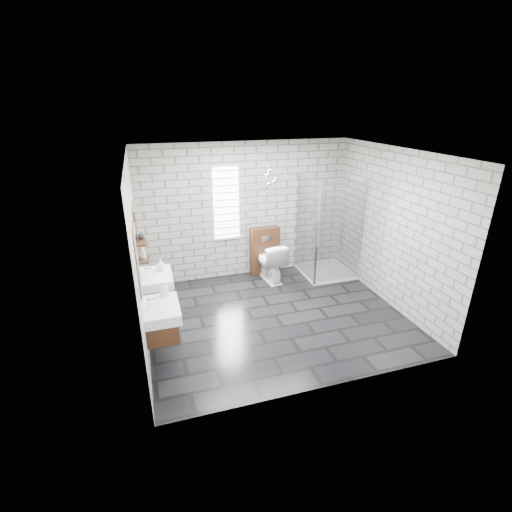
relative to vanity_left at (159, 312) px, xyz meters
name	(u,v)px	position (x,y,z in m)	size (l,w,h in m)	color
floor	(275,316)	(1.91, 0.59, -0.77)	(4.20, 3.60, 0.02)	black
ceiling	(279,152)	(1.91, 0.59, 1.95)	(4.20, 3.60, 0.02)	white
wall_back	(246,211)	(1.91, 2.40, 0.59)	(4.20, 0.02, 2.70)	#9E9D98
wall_front	(332,294)	(1.91, -1.22, 0.59)	(4.20, 0.02, 2.70)	#9E9D98
wall_left	(137,257)	(-0.20, 0.59, 0.59)	(0.02, 3.60, 2.70)	#9E9D98
wall_right	(392,229)	(4.02, 0.59, 0.59)	(0.02, 3.60, 2.70)	#9E9D98
vanity_left	(159,312)	(0.00, 0.00, 0.00)	(0.47, 0.70, 1.57)	#482816
vanity_right	(154,280)	(0.00, 1.02, 0.00)	(0.47, 0.70, 1.57)	#482816
shelf_lower	(143,259)	(-0.12, 0.54, 0.56)	(0.14, 0.30, 0.03)	#482816
shelf_upper	(141,242)	(-0.12, 0.54, 0.82)	(0.14, 0.30, 0.03)	#482816
window	(226,203)	(1.51, 2.37, 0.79)	(0.56, 0.05, 1.48)	white
cistern_panel	(265,250)	(2.28, 2.29, -0.26)	(0.60, 0.20, 1.00)	#482816
flush_plate	(266,239)	(2.28, 2.19, 0.04)	(0.18, 0.01, 0.12)	silver
shower_enclosure	(325,253)	(3.41, 1.77, -0.25)	(1.00, 1.00, 2.03)	white
pendant_cluster	(271,177)	(2.28, 1.96, 1.33)	(0.31, 0.25, 0.78)	silver
toilet	(270,261)	(2.28, 1.92, -0.35)	(0.45, 0.79, 0.81)	white
soap_bottle_a	(165,288)	(0.12, 0.27, 0.20)	(0.10, 0.10, 0.21)	#B2B2B2
soap_bottle_b	(161,265)	(0.13, 1.16, 0.19)	(0.14, 0.14, 0.18)	#B2B2B2
soap_bottle_c	(143,252)	(-0.11, 0.54, 0.67)	(0.07, 0.07, 0.19)	#B2B2B2
vase	(141,236)	(-0.11, 0.63, 0.89)	(0.10, 0.10, 0.10)	#B2B2B2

